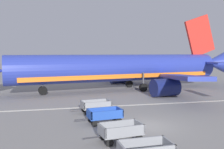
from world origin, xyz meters
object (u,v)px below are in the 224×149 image
Objects in this scene: airplane at (127,68)px; baggage_cart_third_in_row at (105,115)px; baggage_cart_fourth_in_row at (96,106)px; baggage_cart_second_in_row at (121,131)px.

baggage_cart_third_in_row is at bearing -111.76° from airplane.
airplane is 10.40× the size of baggage_cart_third_in_row.
baggage_cart_second_in_row is at bearing -87.36° from baggage_cart_fourth_in_row.
baggage_cart_second_in_row and baggage_cart_third_in_row have the same top height.
airplane is 17.07m from baggage_cart_third_in_row.
baggage_cart_third_in_row is (-0.20, 3.95, 0.00)m from baggage_cart_second_in_row.
airplane is at bearing 72.85° from baggage_cart_second_in_row.
baggage_cart_fourth_in_row is at bearing -117.38° from airplane.
baggage_cart_fourth_in_row is (-0.34, 7.29, 0.00)m from baggage_cart_second_in_row.
baggage_cart_second_in_row is 7.30m from baggage_cart_fourth_in_row.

